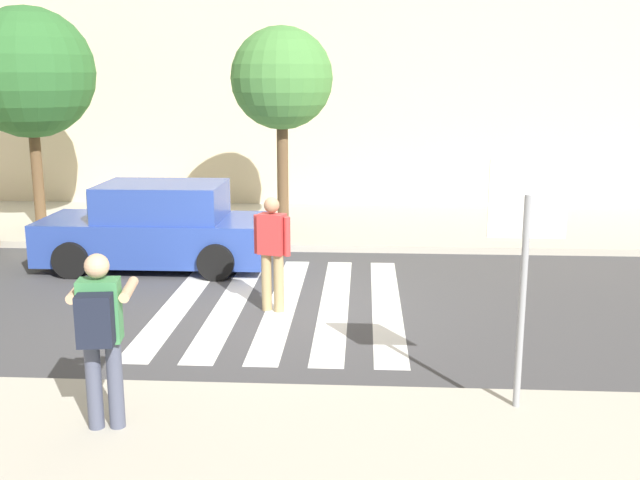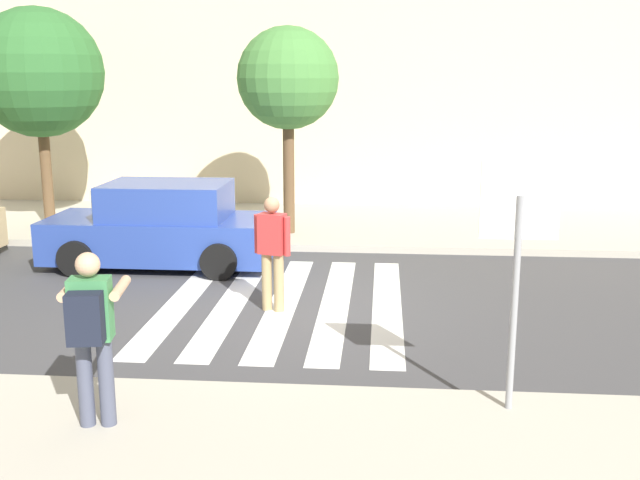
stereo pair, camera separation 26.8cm
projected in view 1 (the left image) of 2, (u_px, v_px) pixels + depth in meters
name	position (u px, v px, depth m)	size (l,w,h in m)	color
ground_plane	(282.00, 307.00, 11.41)	(120.00, 120.00, 0.00)	#424244
sidewalk_far	(310.00, 225.00, 17.24)	(60.00, 4.80, 0.14)	#B2AD9E
building_facade_far	(321.00, 70.00, 20.76)	(56.00, 4.00, 7.16)	beige
crosswalk_stripe_0	(181.00, 301.00, 11.69)	(0.44, 5.20, 0.01)	silver
crosswalk_stripe_1	(232.00, 302.00, 11.65)	(0.44, 5.20, 0.01)	silver
crosswalk_stripe_2	(283.00, 303.00, 11.60)	(0.44, 5.20, 0.01)	silver
crosswalk_stripe_3	(334.00, 304.00, 11.56)	(0.44, 5.20, 0.01)	silver
crosswalk_stripe_4	(386.00, 305.00, 11.51)	(0.44, 5.20, 0.01)	silver
stop_sign	(526.00, 231.00, 7.31)	(0.76, 0.08, 2.53)	gray
photographer_with_backpack	(100.00, 327.00, 6.98)	(0.66, 0.90, 1.72)	#474C60
pedestrian_crossing	(272.00, 248.00, 11.01)	(0.56, 0.34, 1.72)	tan
parked_car_blue	(158.00, 228.00, 13.63)	(4.10, 1.92, 1.55)	#284293
street_tree_west	(29.00, 73.00, 16.00)	(2.79, 2.79, 4.76)	brown
street_tree_center	(282.00, 80.00, 15.37)	(2.11, 2.11, 4.30)	brown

